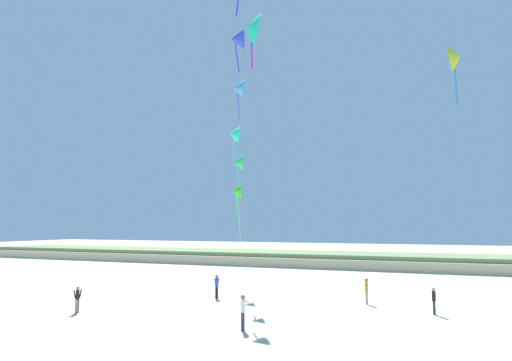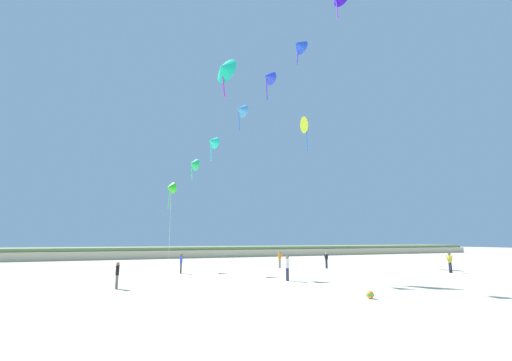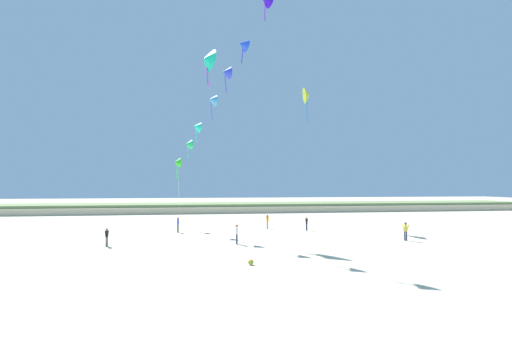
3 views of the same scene
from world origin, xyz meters
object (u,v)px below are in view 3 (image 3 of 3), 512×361
(person_near_right, at_px, (178,224))
(large_kite_low_lead, at_px, (307,95))
(person_far_right, at_px, (267,221))
(person_near_left, at_px, (107,236))
(person_mid_center, at_px, (307,223))
(large_kite_mid_trail, at_px, (207,60))
(beach_ball, at_px, (251,262))
(person_far_left, at_px, (406,230))
(person_far_center, at_px, (237,233))

(person_near_right, relative_size, large_kite_low_lead, 0.35)
(person_near_right, height_order, person_far_right, person_far_right)
(person_near_left, xyz_separation_m, large_kite_low_lead, (21.29, 13.27, 16.09))
(person_mid_center, bearing_deg, person_near_right, 177.97)
(large_kite_mid_trail, relative_size, beach_ball, 11.59)
(person_far_left, relative_size, large_kite_low_lead, 0.37)
(person_near_left, xyz_separation_m, person_far_left, (26.50, -0.80, 0.11))
(person_mid_center, relative_size, large_kite_low_lead, 0.34)
(large_kite_mid_trail, bearing_deg, person_near_right, 160.72)
(person_far_right, height_order, beach_ball, person_far_right)
(person_far_center, relative_size, large_kite_mid_trail, 0.41)
(person_near_left, relative_size, person_near_right, 0.93)
(person_near_left, bearing_deg, large_kite_mid_trail, 38.84)
(large_kite_low_lead, bearing_deg, large_kite_mid_trail, -153.14)
(person_far_right, relative_size, beach_ball, 4.60)
(person_near_left, height_order, beach_ball, person_near_left)
(person_mid_center, distance_m, beach_ball, 17.70)
(large_kite_low_lead, bearing_deg, person_near_right, -161.20)
(large_kite_low_lead, bearing_deg, person_far_center, -127.17)
(person_mid_center, bearing_deg, person_far_center, -137.92)
(large_kite_mid_trail, bearing_deg, person_far_center, -70.18)
(person_far_left, distance_m, beach_ball, 17.14)
(person_far_center, height_order, large_kite_low_lead, large_kite_low_lead)
(person_mid_center, relative_size, large_kite_mid_trail, 0.37)
(large_kite_low_lead, bearing_deg, person_far_right, -146.82)
(person_mid_center, xyz_separation_m, person_far_left, (7.05, -8.08, 0.09))
(person_near_left, bearing_deg, large_kite_low_lead, 31.93)
(person_mid_center, relative_size, person_far_left, 0.91)
(person_mid_center, xyz_separation_m, large_kite_mid_trail, (-11.14, -0.59, 17.71))
(large_kite_low_lead, bearing_deg, person_mid_center, -107.07)
(person_mid_center, relative_size, beach_ball, 4.30)
(person_near_left, relative_size, person_far_right, 0.91)
(large_kite_low_lead, relative_size, large_kite_mid_trail, 1.09)
(person_far_center, bearing_deg, person_far_left, -1.26)
(person_mid_center, bearing_deg, person_far_left, -48.89)
(person_far_left, bearing_deg, large_kite_mid_trail, 157.62)
(person_near_left, relative_size, large_kite_low_lead, 0.33)
(person_far_right, relative_size, large_kite_mid_trail, 0.40)
(person_mid_center, height_order, large_kite_low_lead, large_kite_low_lead)
(person_near_right, height_order, beach_ball, person_near_right)
(person_near_left, distance_m, large_kite_low_lead, 29.80)
(large_kite_mid_trail, bearing_deg, large_kite_low_lead, 26.86)
(person_far_center, bearing_deg, large_kite_low_lead, 52.83)
(large_kite_low_lead, bearing_deg, person_far_left, -69.68)
(person_near_left, xyz_separation_m, person_mid_center, (19.45, 7.28, 0.02))
(person_near_right, relative_size, person_far_left, 0.95)
(person_near_right, bearing_deg, large_kite_mid_trail, -19.28)
(person_far_center, bearing_deg, person_mid_center, 42.08)
(person_near_right, xyz_separation_m, person_far_right, (10.14, 1.58, 0.02))
(person_near_right, distance_m, beach_ball, 17.18)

